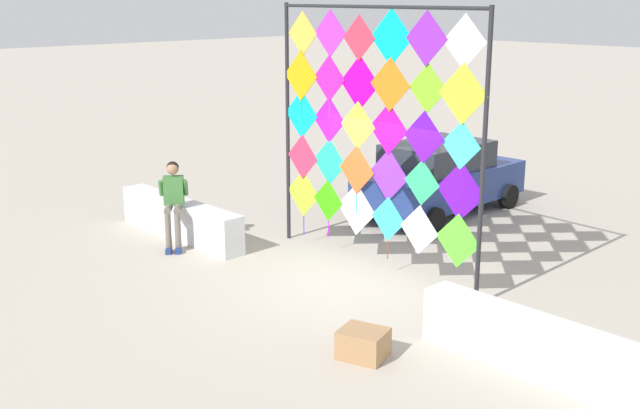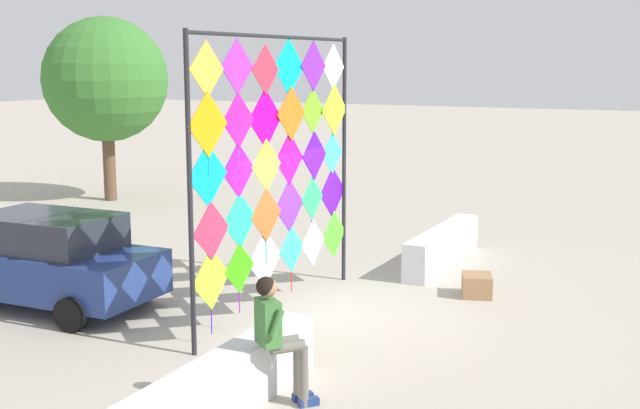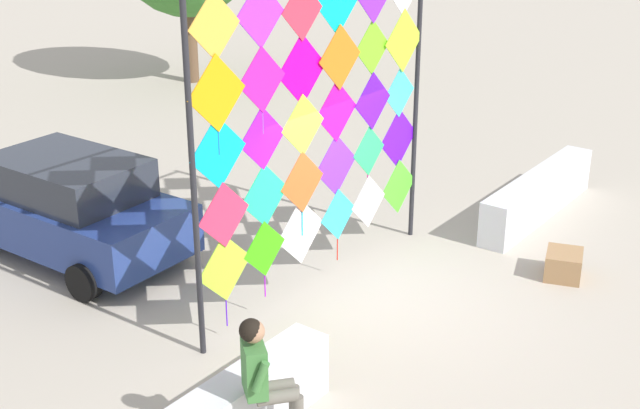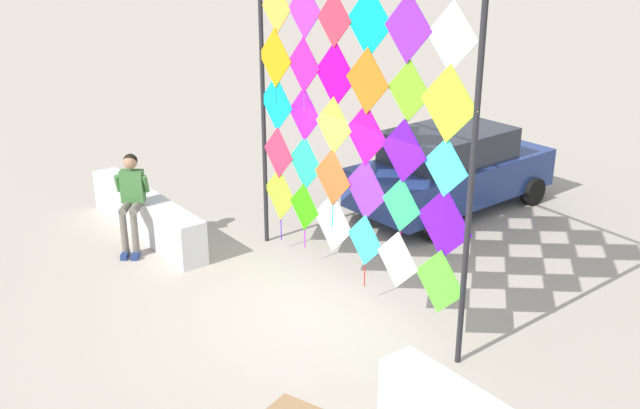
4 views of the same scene
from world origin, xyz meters
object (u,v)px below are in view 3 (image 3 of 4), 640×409
(seated_vendor, at_px, (267,377))
(parked_car, at_px, (66,205))
(cardboard_box_large, at_px, (564,264))
(kite_display_rack, at_px, (320,112))

(seated_vendor, height_order, parked_car, seated_vendor)
(parked_car, bearing_deg, cardboard_box_large, -59.35)
(seated_vendor, xyz_separation_m, cardboard_box_large, (5.47, -0.79, -0.74))
(kite_display_rack, xyz_separation_m, seated_vendor, (-3.21, -1.77, -1.54))
(parked_car, bearing_deg, seated_vendor, -108.92)
(kite_display_rack, distance_m, cardboard_box_large, 4.10)
(parked_car, relative_size, cardboard_box_large, 6.81)
(kite_display_rack, bearing_deg, seated_vendor, -151.13)
(kite_display_rack, xyz_separation_m, cardboard_box_large, (2.26, -2.56, -2.28))
(kite_display_rack, distance_m, seated_vendor, 3.97)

